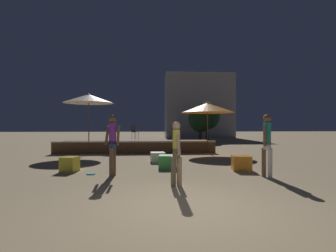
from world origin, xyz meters
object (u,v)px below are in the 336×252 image
(patio_umbrella_1, at_px, (208,108))
(background_tree_1, at_px, (207,116))
(bistro_chair_0, at_px, (134,130))
(bistro_chair_1, at_px, (111,131))
(frisbee_disc, at_px, (91,174))
(cube_seat_2, at_px, (70,164))
(background_tree_0, at_px, (200,119))
(patio_umbrella_0, at_px, (89,99))
(cube_seat_3, at_px, (158,157))
(cube_seat_0, at_px, (168,162))
(person_2, at_px, (176,152))
(cube_seat_1, at_px, (241,163))
(person_0, at_px, (113,141))
(person_1, at_px, (267,142))

(patio_umbrella_1, height_order, background_tree_1, background_tree_1)
(bistro_chair_0, bearing_deg, background_tree_1, 16.15)
(bistro_chair_1, relative_size, frisbee_disc, 3.31)
(cube_seat_2, bearing_deg, background_tree_0, 63.20)
(patio_umbrella_0, height_order, cube_seat_2, patio_umbrella_0)
(patio_umbrella_0, distance_m, cube_seat_3, 5.64)
(cube_seat_0, relative_size, background_tree_0, 0.21)
(cube_seat_3, xyz_separation_m, background_tree_0, (4.41, 12.68, 1.94))
(cube_seat_0, xyz_separation_m, person_2, (-0.01, -2.82, 0.63))
(cube_seat_1, bearing_deg, patio_umbrella_0, 138.26)
(cube_seat_2, height_order, person_0, person_0)
(cube_seat_2, bearing_deg, patio_umbrella_0, 95.82)
(cube_seat_0, distance_m, person_2, 2.89)
(cube_seat_3, distance_m, bistro_chair_0, 5.57)
(cube_seat_0, height_order, person_1, person_1)
(cube_seat_2, distance_m, person_1, 6.32)
(background_tree_1, bearing_deg, background_tree_0, -118.66)
(patio_umbrella_1, bearing_deg, person_0, -125.70)
(cube_seat_1, bearing_deg, cube_seat_3, 140.84)
(cube_seat_2, relative_size, cube_seat_3, 0.95)
(person_0, relative_size, bistro_chair_1, 2.05)
(cube_seat_2, distance_m, bistro_chair_0, 7.62)
(cube_seat_3, height_order, bistro_chair_1, bistro_chair_1)
(cube_seat_0, height_order, bistro_chair_0, bistro_chair_0)
(person_0, relative_size, background_tree_0, 0.55)
(cube_seat_1, bearing_deg, person_0, -171.66)
(person_0, xyz_separation_m, bistro_chair_1, (-1.00, 7.06, 0.16))
(cube_seat_3, xyz_separation_m, background_tree_1, (5.54, 14.74, 2.29))
(bistro_chair_1, distance_m, background_tree_1, 13.31)
(person_1, height_order, person_2, person_1)
(person_2, height_order, frisbee_disc, person_2)
(cube_seat_3, distance_m, bistro_chair_1, 4.98)
(frisbee_disc, bearing_deg, cube_seat_1, 4.10)
(cube_seat_1, xyz_separation_m, bistro_chair_0, (-3.98, 7.59, 0.98))
(cube_seat_1, relative_size, frisbee_disc, 2.57)
(patio_umbrella_1, relative_size, cube_seat_1, 4.16)
(cube_seat_2, relative_size, person_1, 0.32)
(patio_umbrella_0, bearing_deg, background_tree_0, 49.38)
(patio_umbrella_0, relative_size, frisbee_disc, 12.08)
(frisbee_disc, distance_m, background_tree_1, 19.15)
(bistro_chair_1, bearing_deg, patio_umbrella_0, -121.95)
(cube_seat_2, height_order, background_tree_1, background_tree_1)
(cube_seat_0, bearing_deg, background_tree_1, 72.20)
(person_1, xyz_separation_m, bistro_chair_1, (-5.57, 7.66, 0.19))
(person_0, xyz_separation_m, person_1, (4.58, -0.60, -0.03))
(patio_umbrella_0, relative_size, background_tree_0, 0.97)
(cube_seat_1, bearing_deg, person_2, -138.88)
(cube_seat_0, height_order, cube_seat_1, cube_seat_1)
(cube_seat_3, xyz_separation_m, person_1, (3.09, -3.47, 0.83))
(person_0, distance_m, bistro_chair_0, 8.22)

